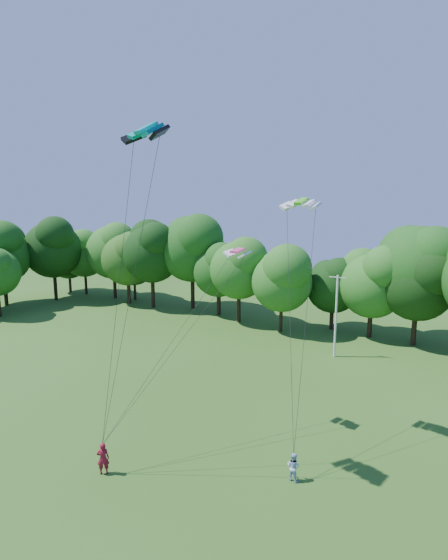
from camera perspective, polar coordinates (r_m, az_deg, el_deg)
The scene contains 8 objects.
utility_pole at distance 42.37m, azimuth 14.41°, elevation -4.50°, with size 1.58×0.21×7.88m.
kite_flyer_left at distance 26.39m, azimuth -15.52°, elevation -21.53°, with size 0.67×0.44×1.82m, color maroon.
kite_flyer_right at distance 25.44m, azimuth 9.04°, elevation -22.93°, with size 0.76×0.59×1.55m, color #A6C0E7.
kite_teal at distance 22.71m, azimuth -10.15°, elevation 18.96°, with size 2.85×1.68×0.71m.
kite_green at distance 26.96m, azimuth 10.06°, elevation 10.10°, with size 2.47×1.25×0.46m.
kite_pink at distance 27.39m, azimuth 1.77°, elevation 3.88°, with size 1.87×1.14×0.29m.
tree_back_west at distance 63.49m, azimuth -12.51°, elevation 3.48°, with size 8.09×8.09×11.76m.
tree_back_center at distance 47.85m, azimuth 24.04°, elevation 0.39°, with size 7.87×7.87×11.45m.
Camera 1 is at (13.28, -9.54, 14.69)m, focal length 28.00 mm.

